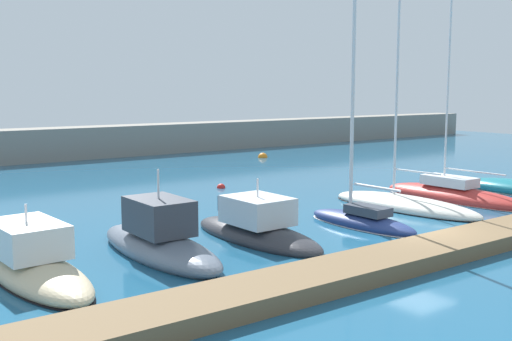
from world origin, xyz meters
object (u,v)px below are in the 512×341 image
object	(u,v)px
sailboat_ivory_fifth	(404,205)
mooring_buoy_red	(221,188)
motorboat_sand_nearest	(33,264)
sailboat_red_sixth	(454,195)
motorboat_slate_second	(159,241)
sailboat_navy_fourth	(362,219)
mooring_buoy_orange	(263,158)
motorboat_charcoal_third	(256,229)

from	to	relation	value
sailboat_ivory_fifth	mooring_buoy_red	world-z (taller)	sailboat_ivory_fifth
motorboat_sand_nearest	sailboat_ivory_fifth	bearing A→B (deg)	-91.16
sailboat_red_sixth	mooring_buoy_red	size ratio (longest dim) A/B	32.67
motorboat_slate_second	sailboat_navy_fourth	world-z (taller)	sailboat_navy_fourth
mooring_buoy_orange	sailboat_ivory_fifth	bearing A→B (deg)	-110.04
sailboat_navy_fourth	motorboat_sand_nearest	bearing A→B (deg)	84.08
motorboat_charcoal_third	mooring_buoy_orange	world-z (taller)	motorboat_charcoal_third
motorboat_charcoal_third	sailboat_navy_fourth	world-z (taller)	sailboat_navy_fourth
motorboat_slate_second	motorboat_charcoal_third	bearing A→B (deg)	-91.24
mooring_buoy_red	mooring_buoy_orange	distance (m)	17.75
sailboat_ivory_fifth	mooring_buoy_red	bearing A→B (deg)	16.01
mooring_buoy_red	mooring_buoy_orange	world-z (taller)	mooring_buoy_orange
motorboat_sand_nearest	mooring_buoy_red	size ratio (longest dim) A/B	13.87
sailboat_red_sixth	mooring_buoy_orange	size ratio (longest dim) A/B	20.52
sailboat_navy_fourth	sailboat_red_sixth	distance (m)	9.30
sailboat_navy_fourth	sailboat_red_sixth	bearing A→B (deg)	-82.21
mooring_buoy_red	motorboat_charcoal_third	bearing A→B (deg)	-117.10
mooring_buoy_red	mooring_buoy_orange	size ratio (longest dim) A/B	0.63
motorboat_charcoal_third	sailboat_navy_fourth	bearing A→B (deg)	-101.98
motorboat_sand_nearest	mooring_buoy_orange	world-z (taller)	motorboat_sand_nearest
motorboat_charcoal_third	sailboat_red_sixth	world-z (taller)	sailboat_red_sixth
sailboat_ivory_fifth	sailboat_red_sixth	world-z (taller)	sailboat_red_sixth
motorboat_sand_nearest	mooring_buoy_red	bearing A→B (deg)	-54.98
motorboat_charcoal_third	mooring_buoy_red	world-z (taller)	motorboat_charcoal_third
sailboat_navy_fourth	mooring_buoy_orange	bearing A→B (deg)	-30.14
motorboat_slate_second	mooring_buoy_orange	distance (m)	33.82
motorboat_sand_nearest	motorboat_charcoal_third	bearing A→B (deg)	-92.88
mooring_buoy_orange	motorboat_sand_nearest	bearing A→B (deg)	-139.05
motorboat_sand_nearest	mooring_buoy_red	world-z (taller)	motorboat_sand_nearest
sailboat_red_sixth	sailboat_navy_fourth	bearing A→B (deg)	99.15
motorboat_slate_second	sailboat_navy_fourth	bearing A→B (deg)	-96.49
motorboat_slate_second	sailboat_red_sixth	world-z (taller)	sailboat_red_sixth
motorboat_slate_second	motorboat_charcoal_third	distance (m)	4.55
sailboat_red_sixth	mooring_buoy_red	xyz separation A→B (m)	(-8.28, 11.53, -0.28)
motorboat_sand_nearest	sailboat_red_sixth	world-z (taller)	sailboat_red_sixth
sailboat_navy_fourth	mooring_buoy_orange	size ratio (longest dim) A/B	12.57
motorboat_sand_nearest	sailboat_navy_fourth	distance (m)	14.62
motorboat_slate_second	sailboat_red_sixth	bearing A→B (deg)	-88.58
sailboat_ivory_fifth	motorboat_charcoal_third	bearing A→B (deg)	89.99
motorboat_slate_second	motorboat_charcoal_third	world-z (taller)	motorboat_slate_second
motorboat_sand_nearest	sailboat_red_sixth	xyz separation A→B (m)	(23.74, 0.58, -0.21)
sailboat_navy_fourth	sailboat_ivory_fifth	xyz separation A→B (m)	(4.93, 1.65, -0.16)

